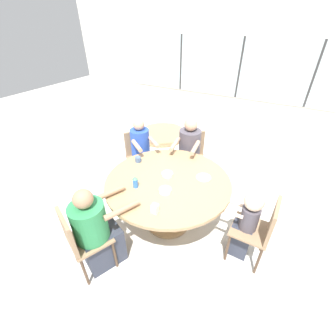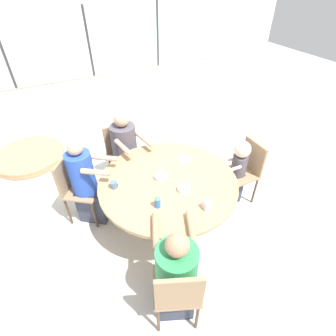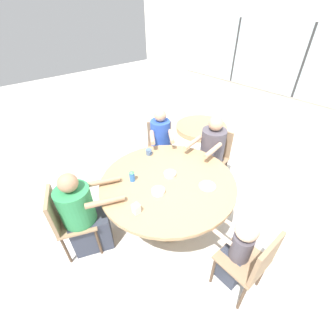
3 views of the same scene
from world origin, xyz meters
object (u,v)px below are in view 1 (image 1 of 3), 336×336
at_px(chair_for_man_teal_shirt, 80,238).
at_px(milk_carton_small, 155,209).
at_px(bowl_white_shallow, 167,174).
at_px(chair_for_toddler, 260,228).
at_px(person_toddler, 245,225).
at_px(person_man_teal_shirt, 97,233).
at_px(chair_for_man_blue_shirt, 138,153).
at_px(bowl_cereal, 165,190).
at_px(person_woman_green_shirt, 188,157).
at_px(person_man_blue_shirt, 142,157).
at_px(sippy_cup, 135,182).
at_px(folded_table_stack, 162,134).
at_px(coffee_mug, 138,159).
at_px(chair_for_woman_green_shirt, 191,151).

bearing_deg(chair_for_man_teal_shirt, milk_carton_small, 63.61).
bearing_deg(chair_for_man_teal_shirt, bowl_white_shallow, 93.84).
xyz_separation_m(chair_for_man_teal_shirt, chair_for_toddler, (1.59, 1.03, 0.00)).
xyz_separation_m(chair_for_toddler, person_toddler, (-0.15, 0.00, -0.05)).
bearing_deg(person_man_teal_shirt, milk_carton_small, 56.65).
distance_m(chair_for_man_blue_shirt, bowl_white_shallow, 1.08).
distance_m(chair_for_toddler, bowl_cereal, 1.11).
bearing_deg(person_toddler, person_woman_green_shirt, 50.38).
relative_size(chair_for_man_teal_shirt, person_man_teal_shirt, 0.82).
height_order(person_man_blue_shirt, sippy_cup, person_man_blue_shirt).
height_order(chair_for_toddler, folded_table_stack, chair_for_toddler).
bearing_deg(bowl_cereal, chair_for_toddler, 10.30).
relative_size(chair_for_man_blue_shirt, person_woman_green_shirt, 0.76).
height_order(chair_for_man_blue_shirt, person_woman_green_shirt, person_woman_green_shirt).
relative_size(chair_for_man_teal_shirt, coffee_mug, 10.68).
xyz_separation_m(chair_for_toddler, person_man_blue_shirt, (-1.94, 0.59, -0.00)).
bearing_deg(person_man_blue_shirt, coffee_mug, 65.73).
relative_size(coffee_mug, sippy_cup, 0.56).
relative_size(chair_for_man_teal_shirt, sippy_cup, 5.98).
bearing_deg(chair_for_man_blue_shirt, folded_table_stack, -126.91).
bearing_deg(milk_carton_small, bowl_cereal, 101.43).
relative_size(bowl_white_shallow, folded_table_stack, 0.13).
height_order(person_woman_green_shirt, sippy_cup, person_woman_green_shirt).
relative_size(person_woman_green_shirt, person_man_teal_shirt, 1.07).
relative_size(chair_for_woman_green_shirt, person_man_blue_shirt, 0.76).
relative_size(chair_for_woman_green_shirt, chair_for_toddler, 1.00).
xyz_separation_m(person_man_teal_shirt, coffee_mug, (-0.18, 1.06, 0.30)).
relative_size(person_man_teal_shirt, bowl_cereal, 7.73).
height_order(milk_carton_small, bowl_white_shallow, milk_carton_small).
height_order(chair_for_man_blue_shirt, chair_for_toddler, same).
bearing_deg(coffee_mug, chair_for_man_teal_shirt, -84.75).
distance_m(person_woman_green_shirt, person_toddler, 1.51).
height_order(person_man_teal_shirt, bowl_white_shallow, person_man_teal_shirt).
bearing_deg(sippy_cup, folded_table_stack, 114.20).
bearing_deg(bowl_cereal, person_man_blue_shirt, 138.12).
height_order(person_man_teal_shirt, coffee_mug, person_man_teal_shirt).
bearing_deg(person_man_blue_shirt, bowl_cereal, 83.84).
height_order(person_man_blue_shirt, person_man_teal_shirt, person_man_blue_shirt).
bearing_deg(bowl_cereal, person_toddler, 12.14).
bearing_deg(bowl_white_shallow, sippy_cup, -119.70).
bearing_deg(person_man_teal_shirt, person_woman_green_shirt, 106.17).
bearing_deg(person_toddler, chair_for_man_teal_shirt, 126.59).
relative_size(sippy_cup, bowl_white_shallow, 1.04).
height_order(chair_for_toddler, coffee_mug, chair_for_toddler).
bearing_deg(chair_for_man_blue_shirt, milk_carton_small, 77.33).
distance_m(coffee_mug, folded_table_stack, 2.42).
distance_m(sippy_cup, folded_table_stack, 2.96).
height_order(chair_for_woman_green_shirt, bowl_cereal, chair_for_woman_green_shirt).
bearing_deg(person_woman_green_shirt, milk_carton_small, 92.23).
relative_size(person_man_teal_shirt, folded_table_stack, 0.96).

